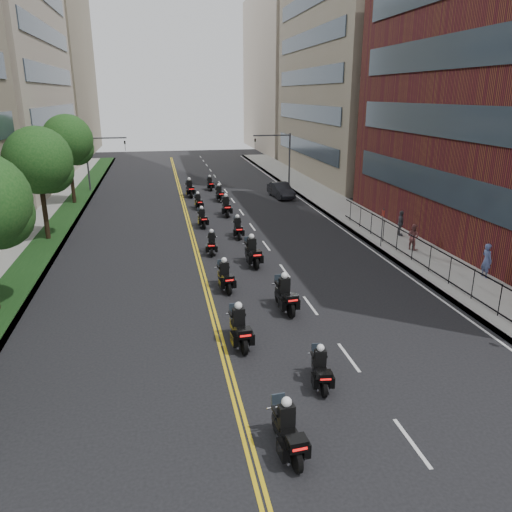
{
  "coord_description": "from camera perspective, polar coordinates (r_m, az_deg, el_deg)",
  "views": [
    {
      "loc": [
        -3.52,
        -10.94,
        9.6
      ],
      "look_at": [
        1.23,
        13.42,
        1.51
      ],
      "focal_mm": 35.0,
      "sensor_mm": 36.0,
      "label": 1
    }
  ],
  "objects": [
    {
      "name": "ground",
      "position": [
        14.97,
        5.63,
        -21.93
      ],
      "size": [
        160.0,
        160.0,
        0.0
      ],
      "primitive_type": "plane",
      "color": "black",
      "rests_on": "ground"
    },
    {
      "name": "motorcycle_2",
      "position": [
        20.01,
        -1.9,
        -8.32
      ],
      "size": [
        0.63,
        2.45,
        1.81
      ],
      "rotation": [
        0.0,
        0.0,
        0.07
      ],
      "color": "black",
      "rests_on": "ground"
    },
    {
      "name": "parked_sedan",
      "position": [
        48.71,
        2.86,
        7.52
      ],
      "size": [
        1.93,
        4.48,
        1.44
      ],
      "primitive_type": "imported",
      "rotation": [
        0.0,
        0.0,
        0.1
      ],
      "color": "black",
      "rests_on": "ground"
    },
    {
      "name": "motorcycle_10",
      "position": [
        43.99,
        -6.62,
        6.13
      ],
      "size": [
        0.58,
        2.06,
        1.52
      ],
      "rotation": [
        0.0,
        0.0,
        0.11
      ],
      "color": "black",
      "rests_on": "ground"
    },
    {
      "name": "pedestrian_c",
      "position": [
        36.14,
        16.2,
        3.62
      ],
      "size": [
        0.78,
        1.13,
        1.78
      ],
      "primitive_type": "imported",
      "rotation": [
        0.0,
        0.0,
        1.2
      ],
      "color": "#47464E",
      "rests_on": "sidewalk_right"
    },
    {
      "name": "building_left_far",
      "position": [
        90.9,
        -24.1,
        18.72
      ],
      "size": [
        16.0,
        28.0,
        26.0
      ],
      "primitive_type": "cube",
      "color": "gray",
      "rests_on": "ground"
    },
    {
      "name": "motorcycle_0",
      "position": [
        14.66,
        3.65,
        -19.47
      ],
      "size": [
        0.62,
        2.32,
        1.71
      ],
      "rotation": [
        0.0,
        0.0,
        0.09
      ],
      "color": "black",
      "rests_on": "ground"
    },
    {
      "name": "iron_fence",
      "position": [
        28.5,
        20.25,
        -0.87
      ],
      "size": [
        0.05,
        28.0,
        1.5
      ],
      "color": "black",
      "rests_on": "sidewalk_right"
    },
    {
      "name": "motorcycle_3",
      "position": [
        23.08,
        3.36,
        -4.59
      ],
      "size": [
        0.68,
        2.49,
        1.84
      ],
      "rotation": [
        0.0,
        0.0,
        0.09
      ],
      "color": "black",
      "rests_on": "ground"
    },
    {
      "name": "motorcycle_12",
      "position": [
        49.47,
        -7.58,
        7.57
      ],
      "size": [
        0.69,
        2.54,
        1.87
      ],
      "rotation": [
        0.0,
        0.0,
        0.09
      ],
      "color": "black",
      "rests_on": "ground"
    },
    {
      "name": "pedestrian_b",
      "position": [
        33.12,
        17.51,
        2.11
      ],
      "size": [
        0.92,
        1.0,
        1.66
      ],
      "primitive_type": "imported",
      "rotation": [
        0.0,
        0.0,
        2.03
      ],
      "color": "brown",
      "rests_on": "sidewalk_right"
    },
    {
      "name": "motorcycle_1",
      "position": [
        17.63,
        7.38,
        -12.81
      ],
      "size": [
        0.59,
        2.06,
        1.52
      ],
      "rotation": [
        0.0,
        0.0,
        -0.11
      ],
      "color": "black",
      "rests_on": "ground"
    },
    {
      "name": "building_right_tan",
      "position": [
        64.25,
        12.91,
        22.45
      ],
      "size": [
        15.11,
        28.0,
        30.0
      ],
      "color": "gray",
      "rests_on": "ground"
    },
    {
      "name": "motorcycle_9",
      "position": [
        41.26,
        -3.43,
        5.6
      ],
      "size": [
        0.57,
        2.49,
        1.84
      ],
      "rotation": [
        0.0,
        0.0,
        -0.01
      ],
      "color": "black",
      "rests_on": "ground"
    },
    {
      "name": "traffic_signal_right",
      "position": [
        54.84,
        2.87,
        11.85
      ],
      "size": [
        4.09,
        0.2,
        5.6
      ],
      "color": "#3F3F44",
      "rests_on": "ground"
    },
    {
      "name": "motorcycle_6",
      "position": [
        31.4,
        -5.07,
        1.36
      ],
      "size": [
        0.63,
        2.12,
        1.57
      ],
      "rotation": [
        0.0,
        0.0,
        -0.13
      ],
      "color": "black",
      "rests_on": "ground"
    },
    {
      "name": "motorcycle_11",
      "position": [
        47.17,
        -4.22,
        7.06
      ],
      "size": [
        0.6,
        2.23,
        1.65
      ],
      "rotation": [
        0.0,
        0.0,
        0.09
      ],
      "color": "black",
      "rests_on": "ground"
    },
    {
      "name": "street_trees",
      "position": [
        30.81,
        -25.3,
        8.0
      ],
      "size": [
        4.4,
        38.4,
        7.98
      ],
      "color": "#302315",
      "rests_on": "ground"
    },
    {
      "name": "motorcycle_7",
      "position": [
        34.85,
        -2.1,
        3.14
      ],
      "size": [
        0.52,
        2.21,
        1.63
      ],
      "rotation": [
        0.0,
        0.0,
        -0.04
      ],
      "color": "black",
      "rests_on": "ground"
    },
    {
      "name": "motorcycle_4",
      "position": [
        25.54,
        -3.56,
        -2.44
      ],
      "size": [
        0.66,
        2.3,
        1.7
      ],
      "rotation": [
        0.0,
        0.0,
        0.11
      ],
      "color": "black",
      "rests_on": "ground"
    },
    {
      "name": "sidewalk_left",
      "position": [
        38.13,
        -23.51,
        2.06
      ],
      "size": [
        4.0,
        90.0,
        0.15
      ],
      "primitive_type": "cube",
      "color": "gray",
      "rests_on": "ground"
    },
    {
      "name": "pedestrian_a",
      "position": [
        29.48,
        24.87,
        -0.45
      ],
      "size": [
        0.48,
        0.71,
        1.88
      ],
      "primitive_type": "imported",
      "rotation": [
        0.0,
        0.0,
        1.62
      ],
      "color": "#485584",
      "rests_on": "sidewalk_right"
    },
    {
      "name": "motorcycle_8",
      "position": [
        37.85,
        -6.17,
        4.24
      ],
      "size": [
        0.6,
        2.18,
        1.61
      ],
      "rotation": [
        0.0,
        0.0,
        0.1
      ],
      "color": "black",
      "rests_on": "ground"
    },
    {
      "name": "sidewalk_right",
      "position": [
        40.29,
        12.0,
        3.97
      ],
      "size": [
        4.0,
        90.0,
        0.15
      ],
      "primitive_type": "cube",
      "color": "gray",
      "rests_on": "ground"
    },
    {
      "name": "motorcycle_13",
      "position": [
        52.77,
        -5.28,
        8.18
      ],
      "size": [
        0.54,
        2.14,
        1.58
      ],
      "rotation": [
        0.0,
        0.0,
        0.06
      ],
      "color": "black",
      "rests_on": "ground"
    },
    {
      "name": "grass_strip",
      "position": [
        37.94,
        -22.35,
        2.28
      ],
      "size": [
        2.0,
        90.0,
        0.04
      ],
      "primitive_type": "cube",
      "color": "#133312",
      "rests_on": "sidewalk_left"
    },
    {
      "name": "motorcycle_5",
      "position": [
        29.09,
        -0.42,
        0.33
      ],
      "size": [
        0.69,
        2.54,
        1.88
      ],
      "rotation": [
        0.0,
        0.0,
        0.09
      ],
      "color": "black",
      "rests_on": "ground"
    },
    {
      "name": "traffic_signal_left",
      "position": [
        53.6,
        -17.74,
        10.89
      ],
      "size": [
        4.09,
        0.2,
        5.6
      ],
      "color": "#3F3F44",
      "rests_on": "ground"
    },
    {
      "name": "building_right_far",
      "position": [
        92.45,
        4.98,
        20.09
      ],
      "size": [
        15.0,
        28.0,
        26.0
      ],
      "primitive_type": "cube",
      "color": "#B0A18E",
      "rests_on": "ground"
    }
  ]
}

